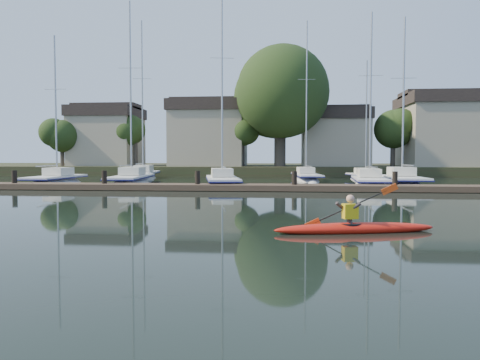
# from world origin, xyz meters

# --- Properties ---
(ground) EXTENTS (160.00, 160.00, 0.00)m
(ground) POSITION_xyz_m (0.00, 0.00, 0.00)
(ground) COLOR black
(ground) RESTS_ON ground
(kayak) EXTENTS (4.67, 1.61, 1.49)m
(kayak) POSITION_xyz_m (4.28, -1.49, 0.18)
(kayak) COLOR red
(kayak) RESTS_ON ground
(dock) EXTENTS (34.00, 2.00, 1.80)m
(dock) POSITION_xyz_m (0.00, 14.00, 0.20)
(dock) COLOR brown
(dock) RESTS_ON ground
(sailboat_0) EXTENTS (2.32, 7.86, 12.42)m
(sailboat_0) POSITION_xyz_m (-14.64, 18.81, -0.20)
(sailboat_0) COLOR white
(sailboat_0) RESTS_ON ground
(sailboat_1) EXTENTS (3.04, 9.32, 14.97)m
(sailboat_1) POSITION_xyz_m (-9.02, 19.28, -0.20)
(sailboat_1) COLOR white
(sailboat_1) RESTS_ON ground
(sailboat_2) EXTENTS (3.85, 9.57, 15.44)m
(sailboat_2) POSITION_xyz_m (-1.94, 17.86, -0.19)
(sailboat_2) COLOR white
(sailboat_2) RESTS_ON ground
(sailboat_3) EXTENTS (2.81, 8.39, 13.30)m
(sailboat_3) POSITION_xyz_m (8.29, 18.19, -0.20)
(sailboat_3) COLOR white
(sailboat_3) RESTS_ON ground
(sailboat_4) EXTENTS (2.35, 7.80, 13.26)m
(sailboat_4) POSITION_xyz_m (10.72, 19.05, -0.21)
(sailboat_4) COLOR white
(sailboat_4) RESTS_ON ground
(sailboat_5) EXTENTS (3.40, 9.74, 15.80)m
(sailboat_5) POSITION_xyz_m (-10.53, 27.18, -0.20)
(sailboat_5) COLOR white
(sailboat_5) RESTS_ON ground
(sailboat_6) EXTENTS (2.72, 9.57, 15.01)m
(sailboat_6) POSITION_xyz_m (4.35, 26.29, -0.17)
(sailboat_6) COLOR white
(sailboat_6) RESTS_ON ground
(sailboat_7) EXTENTS (3.22, 7.38, 11.54)m
(sailboat_7) POSITION_xyz_m (9.57, 26.81, -0.17)
(sailboat_7) COLOR white
(sailboat_7) RESTS_ON ground
(shore) EXTENTS (90.00, 25.25, 12.75)m
(shore) POSITION_xyz_m (1.61, 40.29, 3.23)
(shore) COLOR #28371B
(shore) RESTS_ON ground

